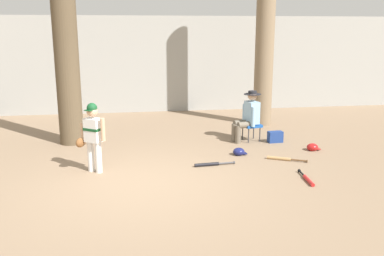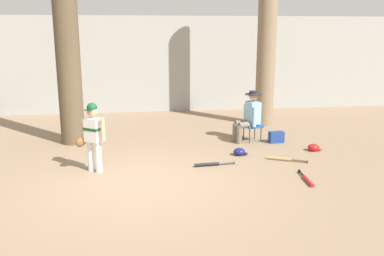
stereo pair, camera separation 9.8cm
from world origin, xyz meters
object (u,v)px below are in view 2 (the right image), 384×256
Objects in this scene: tree_near_player at (67,36)px; handbag_beside_stool at (276,137)px; bat_red_barrel at (307,180)px; tree_behind_spectator at (267,38)px; bat_wood_tan at (283,159)px; seated_spectator at (249,115)px; batting_helmet_red at (314,148)px; folding_stool at (252,126)px; bat_black_composite at (210,164)px; young_ballplayer at (92,133)px; batting_helmet_navy at (239,152)px.

tree_near_player reaches higher than handbag_beside_stool.
handbag_beside_stool reaches higher than bat_red_barrel.
bat_wood_tan is (-0.62, -3.26, -2.34)m from tree_behind_spectator.
batting_helmet_red is at bearing -39.42° from seated_spectator.
folding_stool is at bearing 96.76° from bat_wood_tan.
bat_black_composite is 2.54m from batting_helmet_red.
batting_helmet_red is (4.64, 0.70, -0.67)m from young_ballplayer.
bat_wood_tan is at bearing -100.82° from tree_behind_spectator.
folding_stool reaches higher than bat_wood_tan.
young_ballplayer reaches higher than handbag_beside_stool.
seated_spectator is (3.44, 1.69, -0.10)m from young_ballplayer.
seated_spectator is 1.59× the size of bat_red_barrel.
bat_black_composite is (-1.86, -1.49, -0.10)m from handbag_beside_stool.
seated_spectator is 1.65m from batting_helmet_red.
young_ballplayer is 2.75× the size of folding_stool.
folding_stool is 1.61× the size of batting_helmet_navy.
folding_stool is (3.54, 1.71, -0.38)m from young_ballplayer.
bat_black_composite is at bearing -122.34° from tree_behind_spectator.
folding_stool is 2.82m from bat_red_barrel.
folding_stool is (4.20, -0.45, -2.08)m from tree_near_player.
bat_black_composite is 0.97m from batting_helmet_navy.
tree_near_player is 4.45× the size of young_ballplayer.
tree_near_player is at bearing 155.23° from bat_wood_tan.
tree_behind_spectator is at bearing 79.18° from bat_wood_tan.
bat_black_composite is (2.20, 0.00, -0.71)m from young_ballplayer.
tree_behind_spectator is at bearing 82.17° from bat_red_barrel.
tree_behind_spectator is 2.96m from handbag_beside_stool.
batting_helmet_red reaches higher than bat_wood_tan.
handbag_beside_stool is 1.15× the size of batting_helmet_navy.
bat_black_composite is (2.86, -2.16, -2.41)m from tree_near_player.
folding_stool reaches higher than batting_helmet_navy.
tree_behind_spectator reaches higher than bat_wood_tan.
tree_near_player is 7.66× the size of bat_red_barrel.
bat_black_composite is 1.53m from bat_wood_tan.
bat_red_barrel is 2.00m from batting_helmet_red.
tree_near_player is 5.97m from bat_red_barrel.
tree_behind_spectator is 5.75m from young_ballplayer.
bat_black_composite is 1.88m from bat_red_barrel.
handbag_beside_stool is at bearing 38.14° from batting_helmet_navy.
handbag_beside_stool is at bearing -22.69° from folding_stool.
young_ballplayer is 3.09m from batting_helmet_navy.
handbag_beside_stool is 1.40m from bat_wood_tan.
handbag_beside_stool is at bearing 38.68° from bat_black_composite.
tree_near_player reaches higher than young_ballplayer.
seated_spectator is 1.62× the size of bat_wood_tan.
folding_stool is 1.28m from batting_helmet_navy.
tree_behind_spectator is 4.06m from bat_wood_tan.
tree_near_player reaches higher than bat_wood_tan.
bat_red_barrel is at bearing -35.28° from bat_black_composite.
handbag_beside_stool is (4.72, -0.67, -2.32)m from tree_near_player.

